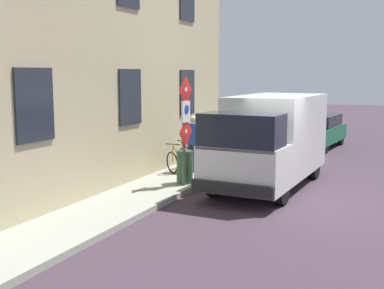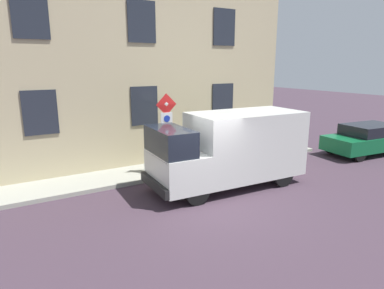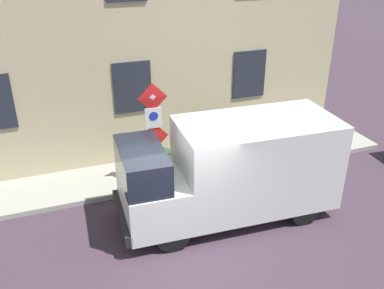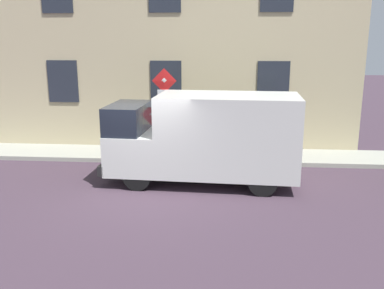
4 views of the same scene
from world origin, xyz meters
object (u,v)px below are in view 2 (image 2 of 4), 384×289
(parked_hatchback, at_px, (367,138))
(pedestrian, at_px, (201,140))
(sign_post_stacked, at_px, (167,126))
(litter_bin, at_px, (172,160))
(delivery_van, at_px, (231,148))
(bicycle_orange, at_px, (196,151))
(bicycle_blue, at_px, (212,149))

(parked_hatchback, distance_m, pedestrian, 7.96)
(sign_post_stacked, distance_m, pedestrian, 2.08)
(sign_post_stacked, relative_size, litter_bin, 3.12)
(pedestrian, bearing_deg, sign_post_stacked, -161.14)
(parked_hatchback, height_order, litter_bin, parked_hatchback)
(pedestrian, distance_m, litter_bin, 1.68)
(delivery_van, bearing_deg, litter_bin, -57.65)
(parked_hatchback, relative_size, bicycle_orange, 2.42)
(bicycle_orange, bearing_deg, sign_post_stacked, 30.36)
(sign_post_stacked, height_order, pedestrian, sign_post_stacked)
(bicycle_orange, height_order, litter_bin, litter_bin)
(parked_hatchback, height_order, pedestrian, pedestrian)
(parked_hatchback, height_order, bicycle_blue, parked_hatchback)
(bicycle_orange, xyz_separation_m, pedestrian, (-0.45, 0.05, 0.56))
(sign_post_stacked, distance_m, litter_bin, 1.36)
(litter_bin, bearing_deg, parked_hatchback, -101.78)
(pedestrian, bearing_deg, parked_hatchback, -16.26)
(sign_post_stacked, relative_size, parked_hatchback, 0.68)
(sign_post_stacked, relative_size, pedestrian, 1.63)
(parked_hatchback, relative_size, litter_bin, 4.61)
(delivery_van, distance_m, litter_bin, 2.48)
(parked_hatchback, relative_size, pedestrian, 2.41)
(sign_post_stacked, distance_m, delivery_van, 2.45)
(sign_post_stacked, distance_m, parked_hatchback, 9.64)
(bicycle_blue, bearing_deg, pedestrian, 31.43)
(delivery_van, xyz_separation_m, parked_hatchback, (0.15, -7.98, -0.60))
(bicycle_blue, bearing_deg, sign_post_stacked, 24.65)
(delivery_van, distance_m, bicycle_orange, 3.09)
(sign_post_stacked, xyz_separation_m, parked_hatchback, (-1.76, -9.41, -1.18))
(bicycle_orange, relative_size, litter_bin, 1.90)
(delivery_van, xyz_separation_m, bicycle_orange, (2.95, -0.43, -0.82))
(bicycle_blue, height_order, bicycle_orange, same)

